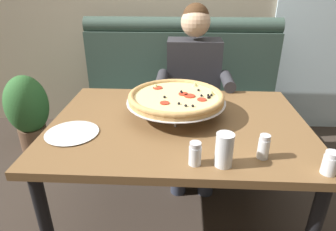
{
  "coord_description": "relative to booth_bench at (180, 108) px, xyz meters",
  "views": [
    {
      "loc": [
        0.02,
        -1.37,
        1.43
      ],
      "look_at": [
        -0.05,
        -0.03,
        0.79
      ],
      "focal_mm": 30.91,
      "sensor_mm": 36.0,
      "label": 1
    }
  ],
  "objects": [
    {
      "name": "ground_plane",
      "position": [
        0.0,
        -0.95,
        -0.4
      ],
      "size": [
        16.0,
        16.0,
        0.0
      ],
      "primitive_type": "plane",
      "color": "#382D26"
    },
    {
      "name": "booth_bench",
      "position": [
        0.0,
        0.0,
        0.0
      ],
      "size": [
        1.7,
        0.78,
        1.13
      ],
      "color": "#384C42",
      "rests_on": "ground_plane"
    },
    {
      "name": "dining_table",
      "position": [
        0.0,
        -0.95,
        0.26
      ],
      "size": [
        1.35,
        0.96,
        0.74
      ],
      "color": "brown",
      "rests_on": "ground_plane"
    },
    {
      "name": "diner_main",
      "position": [
        0.1,
        -0.27,
        0.31
      ],
      "size": [
        0.54,
        0.64,
        1.27
      ],
      "color": "#2D3342",
      "rests_on": "ground_plane"
    },
    {
      "name": "pizza",
      "position": [
        -0.02,
        -0.86,
        0.44
      ],
      "size": [
        0.54,
        0.54,
        0.14
      ],
      "color": "silver",
      "rests_on": "dining_table"
    },
    {
      "name": "shaker_oregano",
      "position": [
        0.36,
        -1.27,
        0.39
      ],
      "size": [
        0.05,
        0.05,
        0.11
      ],
      "color": "white",
      "rests_on": "dining_table"
    },
    {
      "name": "shaker_pepper_flakes",
      "position": [
        0.07,
        -1.33,
        0.38
      ],
      "size": [
        0.05,
        0.05,
        0.1
      ],
      "color": "white",
      "rests_on": "dining_table"
    },
    {
      "name": "shaker_parmesan",
      "position": [
        0.59,
        -1.37,
        0.38
      ],
      "size": [
        0.06,
        0.06,
        0.1
      ],
      "color": "white",
      "rests_on": "dining_table"
    },
    {
      "name": "plate_near_left",
      "position": [
        -0.52,
        -1.11,
        0.35
      ],
      "size": [
        0.26,
        0.26,
        0.02
      ],
      "color": "white",
      "rests_on": "dining_table"
    },
    {
      "name": "drinking_glass",
      "position": [
        0.19,
        -1.33,
        0.4
      ],
      "size": [
        0.07,
        0.07,
        0.14
      ],
      "color": "silver",
      "rests_on": "dining_table"
    },
    {
      "name": "potted_plant",
      "position": [
        -1.33,
        -0.1,
        -0.01
      ],
      "size": [
        0.36,
        0.36,
        0.7
      ],
      "color": "brown",
      "rests_on": "ground_plane"
    }
  ]
}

